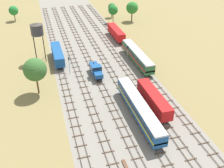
% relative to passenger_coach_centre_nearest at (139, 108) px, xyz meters
% --- Properties ---
extents(ground_plane, '(480.00, 480.00, 0.00)m').
position_rel_passenger_coach_centre_nearest_xyz_m(ground_plane, '(-2.31, 34.32, -2.61)').
color(ground_plane, olive).
extents(ballast_bed, '(27.13, 176.00, 0.01)m').
position_rel_passenger_coach_centre_nearest_xyz_m(ballast_bed, '(-2.31, 34.32, -2.61)').
color(ballast_bed, gray).
rests_on(ballast_bed, ground).
extents(track_far_left, '(2.40, 126.00, 0.29)m').
position_rel_passenger_coach_centre_nearest_xyz_m(track_far_left, '(-13.88, 35.32, -2.48)').
color(track_far_left, '#47382D').
rests_on(track_far_left, ground).
extents(track_left, '(2.40, 126.00, 0.29)m').
position_rel_passenger_coach_centre_nearest_xyz_m(track_left, '(-9.25, 35.32, -2.48)').
color(track_left, '#47382D').
rests_on(track_left, ground).
extents(track_centre_left, '(2.40, 126.00, 0.29)m').
position_rel_passenger_coach_centre_nearest_xyz_m(track_centre_left, '(-4.63, 35.32, -2.48)').
color(track_centre_left, '#47382D').
rests_on(track_centre_left, ground).
extents(track_centre, '(2.40, 126.00, 0.29)m').
position_rel_passenger_coach_centre_nearest_xyz_m(track_centre, '(-0.00, 35.32, -2.48)').
color(track_centre, '#47382D').
rests_on(track_centre, ground).
extents(track_centre_right, '(2.40, 126.00, 0.29)m').
position_rel_passenger_coach_centre_nearest_xyz_m(track_centre_right, '(4.63, 35.32, -2.48)').
color(track_centre_right, '#47382D').
rests_on(track_centre_right, ground).
extents(track_right, '(2.40, 126.00, 0.29)m').
position_rel_passenger_coach_centre_nearest_xyz_m(track_right, '(9.25, 35.32, -2.48)').
color(track_right, '#47382D').
rests_on(track_right, ground).
extents(passenger_coach_centre_nearest, '(2.96, 22.00, 3.80)m').
position_rel_passenger_coach_centre_nearest_xyz_m(passenger_coach_centre_nearest, '(0.00, 0.00, 0.00)').
color(passenger_coach_centre_nearest, '#194C8C').
rests_on(passenger_coach_centre_nearest, ground).
extents(freight_boxcar_centre_right_near, '(2.87, 14.00, 3.60)m').
position_rel_passenger_coach_centre_nearest_xyz_m(freight_boxcar_centre_right_near, '(4.63, 2.55, -0.16)').
color(freight_boxcar_centre_right_near, red).
rests_on(freight_boxcar_centre_right_near, ground).
extents(shunter_loco_centre_left_mid, '(2.74, 8.46, 3.10)m').
position_rel_passenger_coach_centre_nearest_xyz_m(shunter_loco_centre_left_mid, '(-4.63, 20.96, -0.60)').
color(shunter_loco_centre_left_mid, '#194C8C').
rests_on(shunter_loco_centre_left_mid, ground).
extents(diesel_railcar_right_midfar, '(2.96, 20.50, 3.80)m').
position_rel_passenger_coach_centre_nearest_xyz_m(diesel_railcar_right_midfar, '(9.25, 25.17, -0.02)').
color(diesel_railcar_right_midfar, '#286638').
rests_on(diesel_railcar_right_midfar, ground).
extents(freight_boxcar_far_left_far, '(2.87, 14.00, 3.60)m').
position_rel_passenger_coach_centre_nearest_xyz_m(freight_boxcar_far_left_far, '(-13.87, 33.42, -0.16)').
color(freight_boxcar_far_left_far, '#194C8C').
rests_on(freight_boxcar_far_left_far, ground).
extents(freight_boxcar_right_farther, '(2.87, 14.00, 3.60)m').
position_rel_passenger_coach_centre_nearest_xyz_m(freight_boxcar_right_farther, '(9.26, 46.97, -0.16)').
color(freight_boxcar_right_farther, red).
rests_on(freight_boxcar_right_farther, ground).
extents(water_tower, '(3.82, 3.82, 12.04)m').
position_rel_passenger_coach_centre_nearest_xyz_m(water_tower, '(-18.92, 35.61, 7.39)').
color(water_tower, '#2D2826').
rests_on(water_tower, ground).
extents(signal_post_nearest, '(0.28, 0.47, 5.18)m').
position_rel_passenger_coach_centre_nearest_xyz_m(signal_post_nearest, '(6.94, 27.41, 0.69)').
color(signal_post_nearest, gray).
rests_on(signal_post_nearest, ground).
extents(signal_post_near, '(0.28, 0.47, 5.34)m').
position_rel_passenger_coach_centre_nearest_xyz_m(signal_post_near, '(-11.57, 24.28, 0.78)').
color(signal_post_near, gray).
rests_on(signal_post_near, ground).
extents(lineside_tree_0, '(4.07, 4.07, 6.64)m').
position_rel_passenger_coach_centre_nearest_xyz_m(lineside_tree_0, '(-27.74, 80.02, 1.97)').
color(lineside_tree_0, '#4C331E').
rests_on(lineside_tree_0, ground).
extents(lineside_tree_1, '(5.18, 5.18, 8.46)m').
position_rel_passenger_coach_centre_nearest_xyz_m(lineside_tree_1, '(22.13, 65.16, 3.23)').
color(lineside_tree_1, '#4C331E').
rests_on(lineside_tree_1, ground).
extents(lineside_tree_2, '(3.41, 3.41, 6.50)m').
position_rel_passenger_coach_centre_nearest_xyz_m(lineside_tree_2, '(15.24, 73.13, 2.15)').
color(lineside_tree_2, '#4C331E').
rests_on(lineside_tree_2, ground).
extents(lineside_tree_3, '(5.67, 5.67, 9.56)m').
position_rel_passenger_coach_centre_nearest_xyz_m(lineside_tree_3, '(-20.67, 16.31, 4.09)').
color(lineside_tree_3, '#4C331E').
rests_on(lineside_tree_3, ground).
extents(lineside_tree_4, '(4.15, 4.15, 7.59)m').
position_rel_passenger_coach_centre_nearest_xyz_m(lineside_tree_4, '(13.54, 65.45, 2.88)').
color(lineside_tree_4, '#4C331E').
rests_on(lineside_tree_4, ground).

